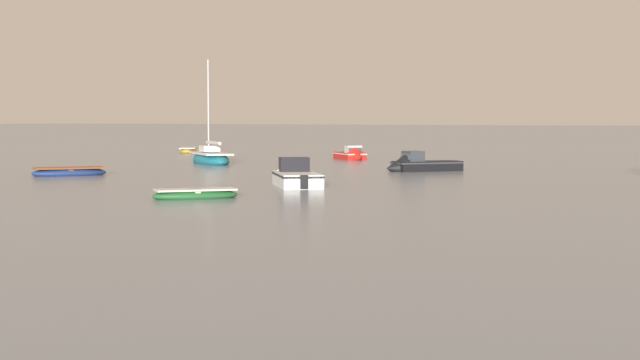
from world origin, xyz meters
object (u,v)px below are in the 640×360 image
(sailboat_moored_0, at_px, (211,159))
(rowboat_moored_5, at_px, (195,195))
(motorboat_moored_1, at_px, (352,157))
(motorboat_moored_4, at_px, (295,179))
(rowboat_moored_0, at_px, (188,151))
(motorboat_moored_3, at_px, (416,167))
(rowboat_moored_4, at_px, (69,172))

(sailboat_moored_0, xyz_separation_m, rowboat_moored_5, (18.22, -24.38, -0.19))
(motorboat_moored_1, distance_m, motorboat_moored_4, 28.96)
(rowboat_moored_0, height_order, motorboat_moored_4, motorboat_moored_4)
(rowboat_moored_0, relative_size, sailboat_moored_0, 0.56)
(rowboat_moored_0, xyz_separation_m, sailboat_moored_0, (15.31, -16.26, 0.15))
(motorboat_moored_3, height_order, rowboat_moored_4, motorboat_moored_3)
(rowboat_moored_5, bearing_deg, sailboat_moored_0, 76.03)
(sailboat_moored_0, bearing_deg, motorboat_moored_3, -145.66)
(motorboat_moored_1, bearing_deg, rowboat_moored_4, -55.76)
(rowboat_moored_0, xyz_separation_m, motorboat_moored_4, (32.68, -32.01, 0.12))
(rowboat_moored_5, bearing_deg, rowboat_moored_4, 100.81)
(rowboat_moored_0, xyz_separation_m, rowboat_moored_4, (17.52, -31.97, -0.01))
(rowboat_moored_0, height_order, sailboat_moored_0, sailboat_moored_0)
(rowboat_moored_0, distance_m, motorboat_moored_4, 45.75)
(motorboat_moored_1, relative_size, rowboat_moored_4, 1.00)
(rowboat_moored_5, bearing_deg, motorboat_moored_1, 59.20)
(motorboat_moored_1, xyz_separation_m, motorboat_moored_4, (11.87, -26.42, 0.05))
(motorboat_moored_1, relative_size, rowboat_moored_5, 1.23)
(motorboat_moored_1, relative_size, motorboat_moored_3, 0.87)
(motorboat_moored_1, distance_m, rowboat_moored_5, 37.29)
(motorboat_moored_1, distance_m, sailboat_moored_0, 12.01)
(motorboat_moored_3, relative_size, rowboat_moored_5, 1.40)
(rowboat_moored_0, bearing_deg, motorboat_moored_4, -169.37)
(motorboat_moored_1, xyz_separation_m, rowboat_moored_4, (-3.29, -26.38, -0.07))
(rowboat_moored_4, xyz_separation_m, motorboat_moored_4, (15.16, -0.04, 0.12))
(motorboat_moored_1, xyz_separation_m, sailboat_moored_0, (-5.50, -10.67, 0.09))
(rowboat_moored_0, relative_size, rowboat_moored_4, 1.03)
(rowboat_moored_0, relative_size, motorboat_moored_3, 0.90)
(motorboat_moored_1, distance_m, rowboat_moored_4, 26.59)
(rowboat_moored_0, relative_size, rowboat_moored_5, 1.26)
(motorboat_moored_4, bearing_deg, sailboat_moored_0, 6.85)
(sailboat_moored_0, relative_size, rowboat_moored_4, 1.83)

